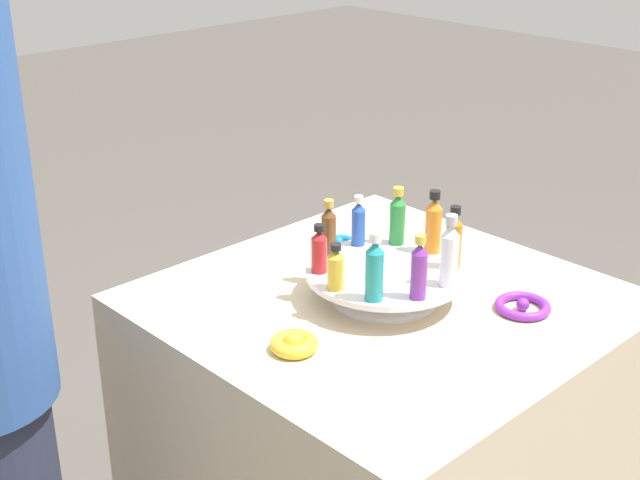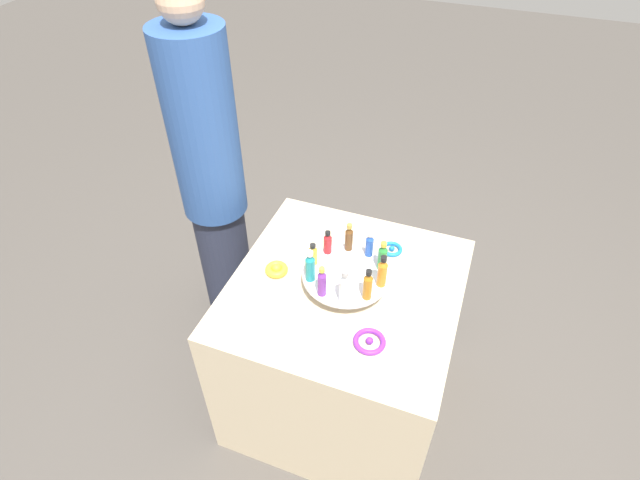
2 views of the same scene
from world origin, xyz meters
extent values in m
plane|color=#4C4742|center=(0.00, 0.00, 0.00)|extent=(12.00, 12.00, 0.00)
cube|color=beige|center=(0.00, 0.00, 0.37)|extent=(0.82, 0.82, 0.73)
cylinder|color=silver|center=(0.00, 0.00, 0.74)|extent=(0.21, 0.21, 0.01)
cylinder|color=silver|center=(0.00, 0.00, 0.76)|extent=(0.11, 0.11, 0.04)
cylinder|color=silver|center=(0.00, 0.00, 0.79)|extent=(0.31, 0.31, 0.01)
cylinder|color=gold|center=(0.01, 0.13, 0.83)|extent=(0.03, 0.03, 0.06)
cone|color=gold|center=(0.01, 0.13, 0.87)|extent=(0.03, 0.03, 0.01)
cylinder|color=black|center=(0.01, 0.13, 0.88)|extent=(0.02, 0.02, 0.01)
cylinder|color=teal|center=(-0.07, 0.11, 0.84)|extent=(0.03, 0.03, 0.09)
cone|color=teal|center=(-0.07, 0.11, 0.90)|extent=(0.03, 0.03, 0.02)
cylinder|color=silver|center=(-0.07, 0.11, 0.92)|extent=(0.02, 0.02, 0.02)
cylinder|color=#702D93|center=(-0.12, 0.05, 0.84)|extent=(0.03, 0.03, 0.09)
cone|color=#702D93|center=(-0.12, 0.05, 0.89)|extent=(0.03, 0.03, 0.02)
cylinder|color=gold|center=(-0.12, 0.05, 0.91)|extent=(0.02, 0.02, 0.02)
cylinder|color=silver|center=(-0.13, -0.03, 0.85)|extent=(0.03, 0.03, 0.10)
cone|color=silver|center=(-0.13, -0.03, 0.91)|extent=(0.03, 0.03, 0.02)
cylinder|color=#B2B2B7|center=(-0.13, -0.03, 0.93)|extent=(0.02, 0.02, 0.02)
cylinder|color=#AD6B19|center=(-0.08, -0.10, 0.84)|extent=(0.03, 0.03, 0.09)
cone|color=#AD6B19|center=(-0.08, -0.10, 0.90)|extent=(0.03, 0.03, 0.02)
cylinder|color=black|center=(-0.08, -0.10, 0.92)|extent=(0.02, 0.02, 0.02)
cylinder|color=orange|center=(-0.01, -0.13, 0.84)|extent=(0.03, 0.03, 0.09)
cone|color=orange|center=(-0.01, -0.13, 0.90)|extent=(0.03, 0.03, 0.02)
cylinder|color=black|center=(-0.01, -0.13, 0.92)|extent=(0.02, 0.02, 0.02)
cylinder|color=#288438|center=(0.07, -0.11, 0.84)|extent=(0.03, 0.03, 0.09)
cone|color=#288438|center=(0.07, -0.11, 0.89)|extent=(0.03, 0.03, 0.02)
cylinder|color=gold|center=(0.07, -0.11, 0.91)|extent=(0.02, 0.02, 0.02)
cylinder|color=#234CAD|center=(0.12, -0.05, 0.83)|extent=(0.03, 0.03, 0.08)
cone|color=#234CAD|center=(0.12, -0.05, 0.88)|extent=(0.03, 0.03, 0.02)
cylinder|color=silver|center=(0.12, -0.05, 0.90)|extent=(0.02, 0.02, 0.01)
cylinder|color=brown|center=(0.13, 0.03, 0.84)|extent=(0.03, 0.03, 0.08)
cone|color=brown|center=(0.13, 0.03, 0.89)|extent=(0.03, 0.03, 0.02)
cylinder|color=#B79338|center=(0.13, 0.03, 0.91)|extent=(0.02, 0.02, 0.02)
cylinder|color=#B21E23|center=(0.08, 0.10, 0.83)|extent=(0.03, 0.03, 0.07)
cone|color=#B21E23|center=(0.08, 0.10, 0.87)|extent=(0.03, 0.03, 0.02)
cylinder|color=black|center=(0.08, 0.10, 0.89)|extent=(0.02, 0.02, 0.01)
torus|color=gold|center=(-0.02, 0.26, 0.75)|extent=(0.09, 0.09, 0.03)
sphere|color=gold|center=(-0.02, 0.26, 0.75)|extent=(0.04, 0.04, 0.04)
torus|color=purple|center=(-0.22, -0.15, 0.74)|extent=(0.11, 0.11, 0.02)
sphere|color=purple|center=(-0.22, -0.15, 0.75)|extent=(0.03, 0.03, 0.03)
torus|color=blue|center=(0.24, -0.11, 0.74)|extent=(0.08, 0.08, 0.02)
sphere|color=blue|center=(0.24, -0.11, 0.74)|extent=(0.02, 0.02, 0.02)
cylinder|color=#282D42|center=(0.29, 0.70, 0.34)|extent=(0.24, 0.24, 0.69)
cylinder|color=#2D5193|center=(0.29, 0.70, 1.08)|extent=(0.28, 0.28, 0.79)
camera|label=1|loc=(-1.03, 1.17, 1.53)|focal=50.00mm
camera|label=2|loc=(-1.19, -0.35, 2.07)|focal=28.00mm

